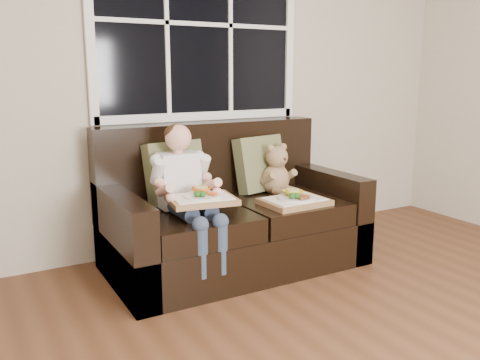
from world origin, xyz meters
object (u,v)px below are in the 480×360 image
teddy_bear (277,173)px  tray_left (202,198)px  loveseat (230,220)px  tray_right (294,200)px  child (185,183)px

teddy_bear → tray_left: size_ratio=0.87×
loveseat → teddy_bear: 0.50m
tray_left → loveseat: bearing=48.5°
tray_left → teddy_bear: bearing=31.9°
tray_left → tray_right: 0.68m
loveseat → tray_right: loveseat is taller
teddy_bear → tray_left: teddy_bear is taller
loveseat → child: bearing=-162.9°
child → tray_right: child is taller
teddy_bear → tray_right: size_ratio=0.88×
child → teddy_bear: child is taller
child → teddy_bear: bearing=10.9°
teddy_bear → tray_right: bearing=-107.9°
tray_right → loveseat: bearing=135.1°
child → tray_right: bearing=-14.8°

